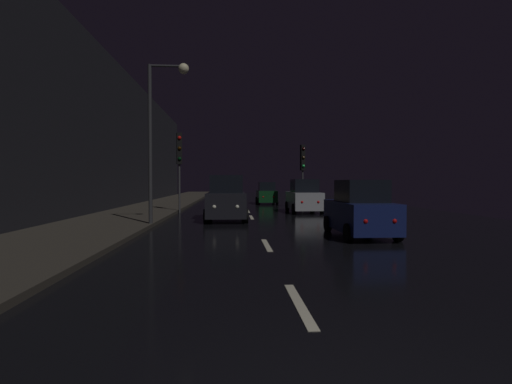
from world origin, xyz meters
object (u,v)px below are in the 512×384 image
at_px(car_distant_taillights, 267,194).
at_px(streetlamp_overhead, 161,118).
at_px(car_parked_right_far, 304,197).
at_px(traffic_light_far_right, 303,162).
at_px(traffic_light_far_left, 179,155).
at_px(car_approaching_headlights, 226,200).
at_px(car_parked_right_near, 360,210).

bearing_deg(car_distant_taillights, streetlamp_overhead, 160.56).
bearing_deg(car_parked_right_far, streetlamp_overhead, 135.05).
xyz_separation_m(traffic_light_far_right, traffic_light_far_left, (-8.47, -4.72, 0.18)).
distance_m(traffic_light_far_left, streetlamp_overhead, 7.53).
height_order(car_approaching_headlights, car_distant_taillights, car_approaching_headlights).
relative_size(traffic_light_far_right, car_approaching_headlights, 1.06).
relative_size(car_approaching_headlights, car_distant_taillights, 1.18).
height_order(streetlamp_overhead, car_distant_taillights, streetlamp_overhead).
relative_size(car_distant_taillights, car_parked_right_near, 0.96).
height_order(traffic_light_far_right, car_distant_taillights, traffic_light_far_right).
bearing_deg(car_parked_right_near, traffic_light_far_right, -3.00).
bearing_deg(car_parked_right_near, streetlamp_overhead, 66.91).
height_order(streetlamp_overhead, car_parked_right_far, streetlamp_overhead).
distance_m(traffic_light_far_left, car_parked_right_near, 13.35).
height_order(car_approaching_headlights, car_parked_right_near, car_approaching_headlights).
bearing_deg(car_parked_right_far, car_distant_taillights, 9.16).
relative_size(car_parked_right_near, car_parked_right_far, 0.95).
bearing_deg(car_parked_right_far, traffic_light_far_left, 89.69).
xyz_separation_m(car_approaching_headlights, car_parked_right_far, (4.74, 4.56, -0.07)).
distance_m(streetlamp_overhead, car_parked_right_far, 11.08).
xyz_separation_m(streetlamp_overhead, car_parked_right_near, (7.40, -3.15, -3.67)).
bearing_deg(traffic_light_far_right, streetlamp_overhead, -43.93).
distance_m(traffic_light_far_left, car_distant_taillights, 11.44).
height_order(streetlamp_overhead, car_parked_right_near, streetlamp_overhead).
bearing_deg(traffic_light_far_left, car_approaching_headlights, 18.88).
height_order(streetlamp_overhead, car_approaching_headlights, streetlamp_overhead).
bearing_deg(car_distant_taillights, traffic_light_far_right, -153.06).
relative_size(traffic_light_far_left, car_approaching_headlights, 1.11).
bearing_deg(traffic_light_far_right, traffic_light_far_left, -70.81).
bearing_deg(car_parked_right_near, traffic_light_far_left, 35.87).
xyz_separation_m(car_approaching_headlights, car_distant_taillights, (3.24, 13.86, -0.16)).
bearing_deg(traffic_light_far_right, car_parked_right_far, -19.54).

